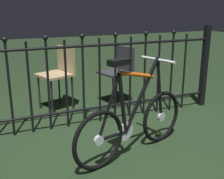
# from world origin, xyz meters

# --- Properties ---
(ground_plane) EXTENTS (20.00, 20.00, 0.00)m
(ground_plane) POSITION_xyz_m (0.00, 0.00, 0.00)
(ground_plane) COLOR #20321C
(iron_fence) EXTENTS (3.38, 0.07, 1.10)m
(iron_fence) POSITION_xyz_m (-0.07, 0.74, 0.56)
(iron_fence) COLOR black
(iron_fence) RESTS_ON ground
(bicycle) EXTENTS (1.29, 0.51, 0.93)m
(bicycle) POSITION_xyz_m (0.14, -0.11, 0.33)
(bicycle) COLOR black
(bicycle) RESTS_ON ground
(chair_charcoal) EXTENTS (0.47, 0.47, 0.80)m
(chair_charcoal) POSITION_xyz_m (0.64, 1.31, 0.49)
(chair_charcoal) COLOR black
(chair_charcoal) RESTS_ON ground
(chair_tan) EXTENTS (0.51, 0.51, 0.83)m
(chair_tan) POSITION_xyz_m (-0.19, 1.40, 0.52)
(chair_tan) COLOR black
(chair_tan) RESTS_ON ground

